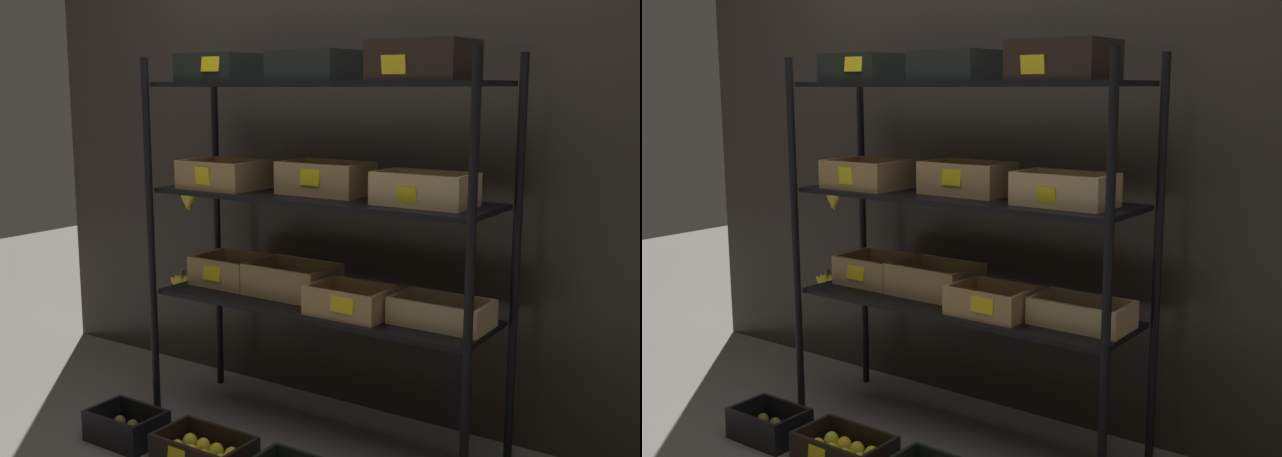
{
  "view_description": "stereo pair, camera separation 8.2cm",
  "coord_description": "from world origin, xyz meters",
  "views": [
    {
      "loc": [
        1.73,
        -2.56,
        1.43
      ],
      "look_at": [
        0.0,
        0.0,
        0.88
      ],
      "focal_mm": 43.94,
      "sensor_mm": 36.0,
      "label": 1
    },
    {
      "loc": [
        1.79,
        -2.51,
        1.43
      ],
      "look_at": [
        0.0,
        0.0,
        0.88
      ],
      "focal_mm": 43.94,
      "sensor_mm": 36.0,
      "label": 2
    }
  ],
  "objects": [
    {
      "name": "ground_plane",
      "position": [
        0.0,
        0.0,
        0.0
      ],
      "size": [
        10.0,
        10.0,
        0.0
      ],
      "primitive_type": "plane",
      "color": "#605B56"
    },
    {
      "name": "storefront_wall",
      "position": [
        0.0,
        0.41,
        1.15
      ],
      "size": [
        3.88,
        0.12,
        2.3
      ],
      "primitive_type": "cube",
      "color": "#2D2823",
      "rests_on": "ground_plane"
    },
    {
      "name": "display_rack",
      "position": [
        -0.02,
        -0.0,
        0.99
      ],
      "size": [
        1.62,
        0.46,
        1.6
      ],
      "color": "black",
      "rests_on": "ground_plane"
    },
    {
      "name": "crate_ground_kiwi",
      "position": [
        -0.63,
        -0.49,
        0.05
      ],
      "size": [
        0.3,
        0.21,
        0.13
      ],
      "color": "black",
      "rests_on": "ground_plane"
    },
    {
      "name": "crate_ground_lemon",
      "position": [
        -0.21,
        -0.48,
        0.05
      ],
      "size": [
        0.38,
        0.23,
        0.12
      ],
      "color": "black",
      "rests_on": "ground_plane"
    }
  ]
}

